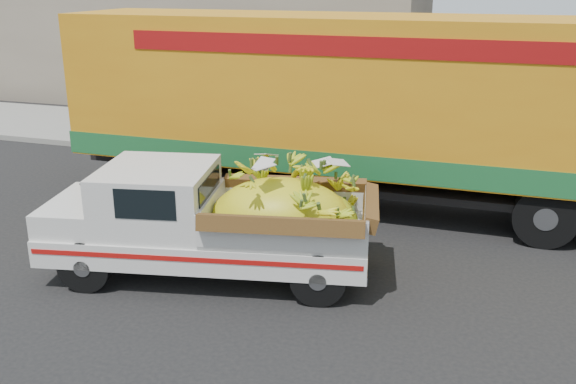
% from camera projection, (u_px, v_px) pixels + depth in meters
% --- Properties ---
extents(ground, '(100.00, 100.00, 0.00)m').
position_uv_depth(ground, '(238.00, 272.00, 10.27)').
color(ground, black).
rests_on(ground, ground).
extents(curb, '(60.00, 0.25, 0.15)m').
position_uv_depth(curb, '(333.00, 166.00, 15.72)').
color(curb, gray).
rests_on(curb, ground).
extents(sidewalk, '(60.00, 4.00, 0.14)m').
position_uv_depth(sidewalk, '(352.00, 146.00, 17.61)').
color(sidewalk, gray).
rests_on(sidewalk, ground).
extents(building_left, '(18.00, 6.00, 5.00)m').
position_uv_depth(building_left, '(184.00, 31.00, 24.52)').
color(building_left, gray).
rests_on(building_left, ground).
extents(pickup_truck, '(5.22, 2.73, 1.74)m').
position_uv_depth(pickup_truck, '(232.00, 220.00, 9.85)').
color(pickup_truck, black).
rests_on(pickup_truck, ground).
extents(semi_trailer, '(12.00, 2.53, 3.80)m').
position_uv_depth(semi_trailer, '(363.00, 104.00, 12.51)').
color(semi_trailer, black).
rests_on(semi_trailer, ground).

